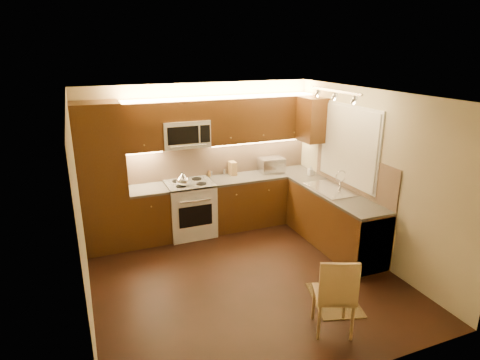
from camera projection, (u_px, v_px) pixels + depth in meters
name	position (u px, v px, depth m)	size (l,w,h in m)	color
floor	(245.00, 278.00, 5.65)	(4.00, 4.00, 0.01)	black
ceiling	(246.00, 95.00, 4.88)	(4.00, 4.00, 0.01)	beige
wall_back	(200.00, 157.00, 7.02)	(4.00, 0.01, 2.50)	#BDB18A
wall_front	(335.00, 267.00, 3.50)	(4.00, 0.01, 2.50)	#BDB18A
wall_left	(80.00, 217.00, 4.55)	(0.01, 4.00, 2.50)	#BDB18A
wall_right	(371.00, 176.00, 5.98)	(0.01, 4.00, 2.50)	#BDB18A
pantry	(102.00, 178.00, 6.20)	(0.70, 0.60, 2.30)	#46280F
base_cab_back_left	(149.00, 216.00, 6.66)	(0.62, 0.60, 0.86)	#46280F
counter_back_left	(147.00, 190.00, 6.52)	(0.62, 0.60, 0.04)	#322F2D
base_cab_back_right	(262.00, 199.00, 7.39)	(1.92, 0.60, 0.86)	#46280F
counter_back_right	(262.00, 175.00, 7.25)	(1.92, 0.60, 0.04)	#322F2D
base_cab_right	(334.00, 220.00, 6.48)	(0.60, 2.00, 0.86)	#46280F
counter_right	(336.00, 194.00, 6.34)	(0.60, 2.00, 0.04)	#322F2D
dishwasher	(362.00, 239.00, 5.86)	(0.58, 0.60, 0.84)	silver
backsplash_back	(220.00, 158.00, 7.16)	(3.30, 0.02, 0.60)	tan
backsplash_right	(353.00, 172.00, 6.34)	(0.02, 2.00, 0.60)	tan
upper_cab_back_left	(141.00, 127.00, 6.32)	(0.62, 0.35, 0.75)	#46280F
upper_cab_back_right	(260.00, 119.00, 7.05)	(1.92, 0.35, 0.75)	#46280F
upper_cab_bridge	(184.00, 110.00, 6.50)	(0.76, 0.35, 0.31)	#46280F
upper_cab_right_corner	(312.00, 120.00, 6.96)	(0.35, 0.50, 0.75)	#46280F
stove	(190.00, 208.00, 6.88)	(0.76, 0.65, 0.92)	silver
microwave	(185.00, 133.00, 6.60)	(0.76, 0.38, 0.44)	silver
window_frame	(349.00, 145.00, 6.35)	(0.03, 1.44, 1.24)	silver
window_blinds	(348.00, 145.00, 6.34)	(0.02, 1.36, 1.16)	silver
sink	(331.00, 185.00, 6.44)	(0.52, 0.86, 0.15)	silver
faucet	(341.00, 179.00, 6.48)	(0.20, 0.04, 0.30)	silver
track_light_bar	(335.00, 91.00, 5.80)	(0.04, 1.20, 0.03)	silver
kettle	(183.00, 179.00, 6.53)	(0.21, 0.21, 0.24)	silver
toaster_oven	(271.00, 165.00, 7.36)	(0.43, 0.32, 0.26)	silver
knife_block	(233.00, 168.00, 7.18)	(0.11, 0.17, 0.24)	#996D45
spice_jar_a	(211.00, 174.00, 7.13)	(0.04, 0.04, 0.10)	silver
spice_jar_b	(210.00, 174.00, 7.12)	(0.05, 0.05, 0.09)	olive
spice_jar_c	(224.00, 172.00, 7.21)	(0.04, 0.04, 0.10)	silver
spice_jar_d	(210.00, 174.00, 7.11)	(0.04, 0.04, 0.10)	brown
soap_bottle	(311.00, 170.00, 7.17)	(0.08, 0.08, 0.17)	silver
rug	(334.00, 300.00, 5.16)	(0.53, 0.80, 0.01)	black
dining_chair	(334.00, 293.00, 4.49)	(0.42, 0.42, 0.94)	#996D45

